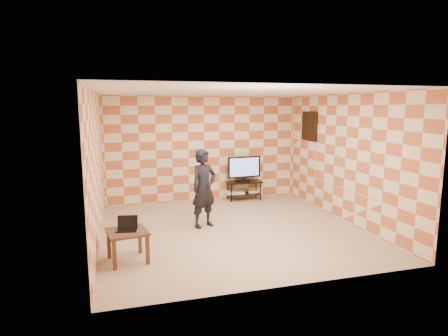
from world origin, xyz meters
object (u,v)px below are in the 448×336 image
Objects in this scene: side_table at (127,236)px; person at (204,188)px; tv at (244,168)px; tv_stand at (244,186)px.

person is at bearing 41.85° from side_table.
tv is at bearing 47.21° from side_table.
side_table is at bearing -162.95° from person.
person reaches higher than side_table.
tv_stand is 0.50m from tv.
person is (1.54, 1.38, 0.39)m from side_table.
tv is 4.50m from side_table.
side_table is (-3.04, -3.29, -0.45)m from tv.
tv_stand is 1.01× the size of tv.
person is at bearing -128.23° from tv.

